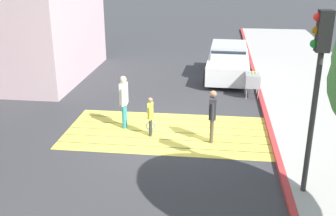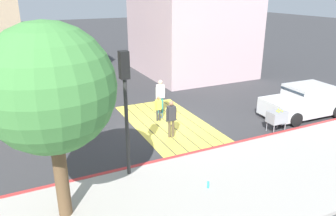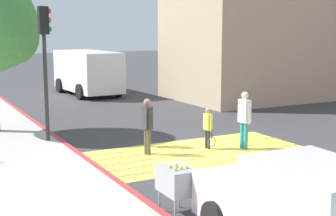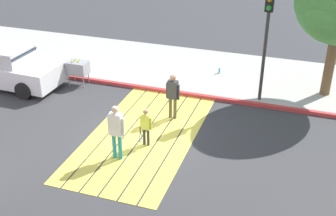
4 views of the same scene
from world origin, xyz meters
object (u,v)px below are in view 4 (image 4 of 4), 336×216
at_px(car_parked_near_curb, 7,67).
at_px(pedestrian_child_with_racket, 146,125).
at_px(pedestrian_adult_trailing, 116,129).
at_px(pedestrian_adult_lead, 173,93).
at_px(tennis_ball_cart, 78,68).
at_px(traffic_light_corner, 268,22).
at_px(water_bottle, 219,71).

height_order(car_parked_near_curb, pedestrian_child_with_racket, car_parked_near_curb).
bearing_deg(pedestrian_adult_trailing, pedestrian_adult_lead, 164.57).
relative_size(tennis_ball_cart, pedestrian_adult_lead, 0.63).
distance_m(traffic_light_corner, water_bottle, 3.91).
bearing_deg(pedestrian_adult_trailing, car_parked_near_curb, -118.50).
height_order(traffic_light_corner, pedestrian_adult_lead, traffic_light_corner).
distance_m(traffic_light_corner, tennis_ball_cart, 7.49).
bearing_deg(car_parked_near_curb, traffic_light_corner, 99.23).
bearing_deg(traffic_light_corner, pedestrian_adult_lead, -50.81).
bearing_deg(tennis_ball_cart, car_parked_near_curb, -71.10).
bearing_deg(pedestrian_adult_lead, pedestrian_child_with_racket, -7.55).
height_order(water_bottle, pedestrian_adult_lead, pedestrian_adult_lead).
bearing_deg(pedestrian_child_with_racket, traffic_light_corner, 144.38).
xyz_separation_m(pedestrian_adult_trailing, pedestrian_child_with_racket, (-0.94, 0.53, -0.31)).
relative_size(tennis_ball_cart, pedestrian_adult_trailing, 0.59).
height_order(water_bottle, pedestrian_adult_trailing, pedestrian_adult_trailing).
height_order(traffic_light_corner, pedestrian_child_with_racket, traffic_light_corner).
bearing_deg(pedestrian_adult_lead, pedestrian_adult_trailing, -15.43).
distance_m(traffic_light_corner, pedestrian_adult_lead, 4.01).
bearing_deg(tennis_ball_cart, pedestrian_adult_lead, 71.51).
relative_size(car_parked_near_curb, water_bottle, 19.82).
height_order(tennis_ball_cart, pedestrian_adult_lead, pedestrian_adult_lead).
relative_size(car_parked_near_curb, tennis_ball_cart, 4.28).
relative_size(tennis_ball_cart, water_bottle, 4.63).
distance_m(car_parked_near_curb, traffic_light_corner, 10.10).
height_order(tennis_ball_cart, pedestrian_adult_trailing, pedestrian_adult_trailing).
bearing_deg(pedestrian_adult_trailing, tennis_ball_cart, -139.71).
distance_m(traffic_light_corner, pedestrian_adult_trailing, 6.38).
xyz_separation_m(pedestrian_adult_lead, pedestrian_adult_trailing, (2.83, -0.78, 0.07)).
height_order(water_bottle, pedestrian_child_with_racket, pedestrian_child_with_racket).
distance_m(tennis_ball_cart, pedestrian_adult_lead, 4.68).
relative_size(traffic_light_corner, pedestrian_adult_lead, 2.61).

